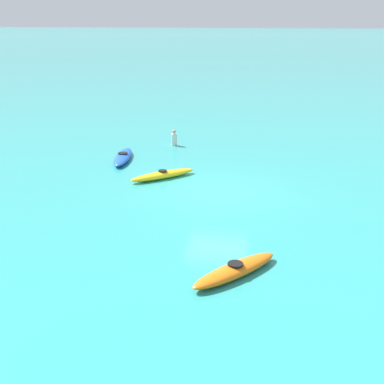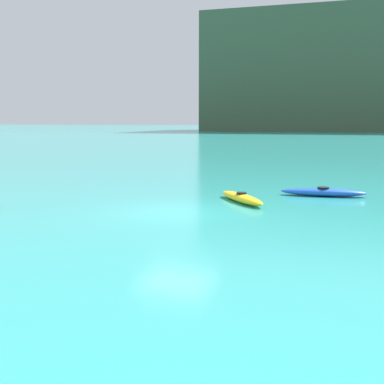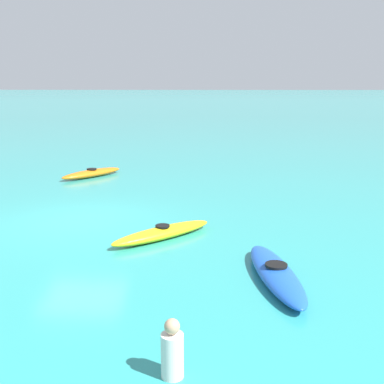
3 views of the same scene
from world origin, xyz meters
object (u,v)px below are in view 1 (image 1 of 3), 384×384
Objects in this scene: person_near_shore at (174,139)px; kayak_orange at (235,270)px; kayak_blue at (123,157)px; kayak_yellow at (163,175)px.

kayak_orange is at bearing -162.14° from person_near_shore.
kayak_yellow is at bearing -135.49° from kayak_blue.
kayak_yellow and kayak_blue have the same top height.
kayak_orange is 15.19m from person_near_shore.
kayak_yellow is (8.40, 3.94, -0.00)m from kayak_orange.
person_near_shore is at bearing -29.29° from kayak_blue.
kayak_blue is at bearing 30.66° from kayak_orange.
person_near_shore is (6.06, 0.72, 0.22)m from kayak_yellow.
kayak_orange and kayak_yellow have the same top height.
person_near_shore is (14.46, 4.66, 0.22)m from kayak_orange.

